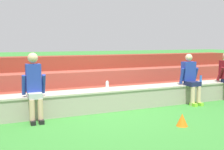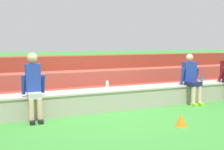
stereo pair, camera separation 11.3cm
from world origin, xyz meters
name	(u,v)px [view 2 (the right image)]	position (x,y,z in m)	size (l,w,h in m)	color
ground_plane	(110,112)	(0.00, 0.00, 0.00)	(80.00, 80.00, 0.00)	#388433
stone_seating_wall	(106,99)	(0.00, 0.27, 0.27)	(8.98, 0.59, 0.51)	#A8A08E
brick_bleachers	(85,81)	(0.00, 1.99, 0.48)	(11.15, 1.93, 1.23)	brown
person_left_of_center	(34,85)	(-1.75, -0.03, 0.76)	(0.48, 0.52, 1.44)	#DBAD89
person_center	(191,78)	(2.34, 0.00, 0.71)	(0.54, 0.58, 1.34)	beige
water_bottle_mid_left	(202,79)	(2.94, 0.30, 0.62)	(0.07, 0.07, 0.22)	blue
water_bottle_near_right	(107,85)	(0.03, 0.28, 0.61)	(0.08, 0.08, 0.21)	silver
plastic_cup_middle	(193,81)	(2.62, 0.30, 0.56)	(0.09, 0.09, 0.11)	white
sports_cone	(181,120)	(0.87, -1.57, 0.13)	(0.23, 0.23, 0.25)	orange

